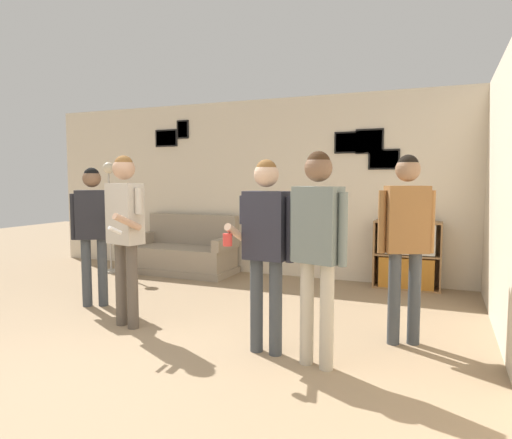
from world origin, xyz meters
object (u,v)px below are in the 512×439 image
object	(u,v)px
floor_lamp	(109,202)
person_spectator_near_bookshelf	(318,236)
bookshelf	(407,255)
bottle_on_floor	(132,272)
person_player_foreground_center	(125,222)
person_spectator_far_right	(406,229)
couch	(184,254)
person_watcher_holding_cup	(266,236)
person_player_foreground_left	(93,222)

from	to	relation	value
floor_lamp	person_spectator_near_bookshelf	size ratio (longest dim) A/B	1.03
bookshelf	bottle_on_floor	bearing A→B (deg)	-167.96
floor_lamp	person_spectator_near_bookshelf	xyz separation A→B (m)	(3.99, -2.35, -0.08)
bookshelf	person_player_foreground_center	size ratio (longest dim) A/B	0.54
person_spectator_far_right	person_player_foreground_center	bearing A→B (deg)	-168.13
couch	person_watcher_holding_cup	world-z (taller)	person_watcher_holding_cup
bookshelf	person_player_foreground_center	bearing A→B (deg)	-131.97
bookshelf	person_spectator_far_right	size ratio (longest dim) A/B	0.54
couch	floor_lamp	size ratio (longest dim) A/B	0.95
person_spectator_near_bookshelf	bottle_on_floor	xyz separation A→B (m)	(-3.44, 2.15, -0.95)
couch	person_player_foreground_left	bearing A→B (deg)	-88.43
person_spectator_far_right	bottle_on_floor	size ratio (longest dim) A/B	7.59
person_player_foreground_center	person_spectator_near_bookshelf	size ratio (longest dim) A/B	1.01
bookshelf	person_watcher_holding_cup	world-z (taller)	person_watcher_holding_cup
person_spectator_near_bookshelf	person_spectator_far_right	distance (m)	0.98
bookshelf	person_player_foreground_left	size ratio (longest dim) A/B	0.57
couch	bottle_on_floor	xyz separation A→B (m)	(-0.54, -0.64, -0.21)
floor_lamp	person_player_foreground_left	distance (m)	2.01
couch	person_spectator_near_bookshelf	distance (m)	4.09
couch	bottle_on_floor	distance (m)	0.86
floor_lamp	person_player_foreground_left	xyz separation A→B (m)	(1.15, -1.65, -0.14)
person_player_foreground_left	floor_lamp	bearing A→B (deg)	124.90
person_watcher_holding_cup	person_spectator_far_right	distance (m)	1.26
couch	bookshelf	bearing A→B (deg)	3.31
person_watcher_holding_cup	bottle_on_floor	size ratio (longest dim) A/B	7.36
person_player_foreground_left	person_spectator_far_right	size ratio (longest dim) A/B	0.95
person_player_foreground_center	bottle_on_floor	distance (m)	2.58
bookshelf	person_spectator_near_bookshelf	distance (m)	3.08
person_player_foreground_center	person_player_foreground_left	bearing A→B (deg)	150.25
person_player_foreground_left	person_watcher_holding_cup	bearing A→B (deg)	-14.20
bookshelf	person_spectator_near_bookshelf	xyz separation A→B (m)	(-0.46, -2.99, 0.58)
person_spectator_near_bookshelf	person_spectator_far_right	world-z (taller)	same
person_player_foreground_center	bookshelf	bearing A→B (deg)	48.03
person_spectator_near_bookshelf	person_player_foreground_center	bearing A→B (deg)	173.39
person_player_foreground_left	person_spectator_near_bookshelf	xyz separation A→B (m)	(2.84, -0.71, 0.06)
bottle_on_floor	person_player_foreground_left	bearing A→B (deg)	-67.60
couch	bookshelf	xyz separation A→B (m)	(3.36, 0.19, 0.16)
bookshelf	person_spectator_near_bookshelf	world-z (taller)	person_spectator_near_bookshelf
person_player_foreground_left	person_watcher_holding_cup	distance (m)	2.45
person_player_foreground_left	person_player_foreground_center	world-z (taller)	person_player_foreground_center
person_player_foreground_left	person_player_foreground_center	xyz separation A→B (m)	(0.83, -0.47, 0.07)
couch	person_spectator_near_bookshelf	size ratio (longest dim) A/B	0.98
couch	floor_lamp	bearing A→B (deg)	-158.09
bookshelf	floor_lamp	world-z (taller)	floor_lamp
person_player_foreground_center	person_spectator_near_bookshelf	world-z (taller)	person_player_foreground_center
couch	person_spectator_near_bookshelf	xyz separation A→B (m)	(2.90, -2.79, 0.74)
couch	person_spectator_far_right	xyz separation A→B (m)	(3.50, -2.01, 0.74)
bookshelf	person_spectator_far_right	bearing A→B (deg)	-86.51
person_watcher_holding_cup	person_spectator_far_right	world-z (taller)	person_spectator_far_right
floor_lamp	person_watcher_holding_cup	distance (m)	4.18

